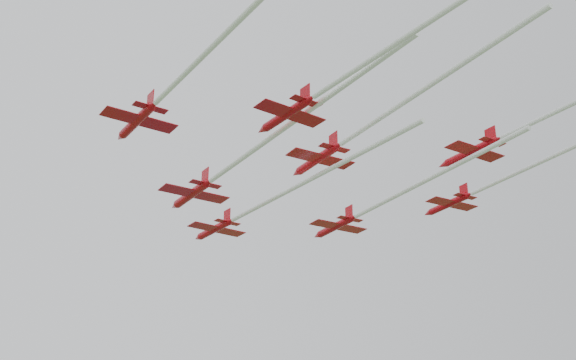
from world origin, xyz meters
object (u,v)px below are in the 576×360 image
object	(u,v)px
jet_lead	(254,208)
jet_row4_left	(345,77)
jet_row2_left	(231,166)
jet_row4_right	(545,117)
jet_row2_right	(370,209)
jet_row3_left	(208,51)
jet_row3_mid	(357,133)
jet_row3_right	(543,161)

from	to	relation	value
jet_lead	jet_row4_left	world-z (taller)	jet_lead
jet_row2_left	jet_row4_right	bearing A→B (deg)	-48.14
jet_row2_left	jet_row4_right	distance (m)	38.89
jet_row2_right	jet_row3_left	size ratio (longest dim) A/B	0.72
jet_row3_mid	jet_row3_right	bearing A→B (deg)	-16.44
jet_row2_left	jet_row3_left	bearing A→B (deg)	-123.18
jet_row2_left	jet_row4_left	world-z (taller)	jet_row2_left
jet_row3_mid	jet_row2_left	bearing A→B (deg)	132.81
jet_row3_left	jet_row4_right	world-z (taller)	jet_row4_right
jet_row3_left	jet_row3_mid	distance (m)	27.09
jet_row3_mid	jet_row4_right	bearing A→B (deg)	-45.09
jet_row3_right	jet_row4_right	size ratio (longest dim) A/B	1.34
jet_row3_mid	jet_row3_left	bearing A→B (deg)	-157.32
jet_row2_left	jet_row3_mid	world-z (taller)	jet_row3_mid
jet_row2_left	jet_row3_right	bearing A→B (deg)	-30.53
jet_row4_right	jet_row3_right	bearing A→B (deg)	39.66
jet_row2_left	jet_row3_right	world-z (taller)	jet_row3_right
jet_row3_right	jet_row2_right	bearing A→B (deg)	119.33
jet_row4_left	jet_row4_right	distance (m)	27.27
jet_row2_left	jet_row3_mid	distance (m)	16.80
jet_row2_right	jet_row4_right	distance (m)	30.67
jet_row2_right	jet_row4_right	xyz separation A→B (m)	(9.01, -29.23, 2.20)
jet_row3_left	jet_row4_left	xyz separation A→B (m)	(13.89, -0.64, -0.54)
jet_row3_mid	jet_row4_right	distance (m)	22.22
jet_row3_right	jet_row4_left	world-z (taller)	jet_row3_right
jet_row3_left	jet_row3_mid	world-z (taller)	jet_row3_mid
jet_row2_right	jet_row2_left	bearing A→B (deg)	-173.70
jet_lead	jet_row3_left	bearing A→B (deg)	-129.05
jet_row2_left	jet_row3_mid	xyz separation A→B (m)	(13.57, -9.64, 2.31)
jet_row2_right	jet_row4_right	size ratio (longest dim) A/B	0.92
jet_row2_left	jet_lead	bearing A→B (deg)	49.02
jet_row2_left	jet_row4_left	bearing A→B (deg)	-92.47
jet_row4_right	jet_lead	bearing A→B (deg)	110.07
jet_row3_left	jet_lead	bearing A→B (deg)	52.94
jet_row2_left	jet_row3_right	distance (m)	41.16
jet_row2_left	jet_row3_mid	size ratio (longest dim) A/B	1.17
jet_lead	jet_row2_right	world-z (taller)	jet_lead
jet_lead	jet_row2_left	distance (m)	16.00
jet_row2_left	jet_row4_right	world-z (taller)	jet_row4_right
jet_row2_right	jet_row3_left	world-z (taller)	jet_row3_left
jet_lead	jet_row4_left	xyz separation A→B (m)	(-2.08, -39.83, -0.23)
jet_row3_left	jet_row4_left	distance (m)	13.92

